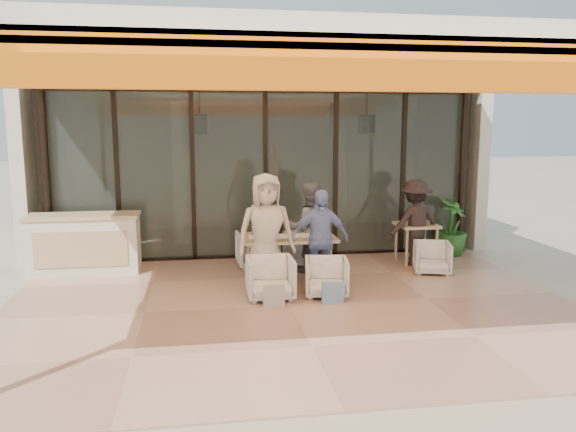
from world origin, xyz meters
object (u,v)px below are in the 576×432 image
chair_far_right (303,248)px  chair_near_left (270,276)px  diner_periwinkle (320,239)px  dining_table (288,239)px  chair_far_left (257,248)px  diner_navy (260,232)px  potted_palm (451,227)px  host_counter (84,244)px  diner_cream (266,232)px  diner_grey (309,228)px  chair_near_right (327,275)px  side_chair (432,256)px  standing_woman (415,223)px  side_table (416,229)px

chair_far_right → chair_near_left: 2.08m
chair_far_right → diner_periwinkle: size_ratio=0.42×
dining_table → chair_far_left: 1.08m
diner_navy → chair_far_left: bearing=-74.6°
dining_table → chair_far_left: size_ratio=2.08×
diner_periwinkle → potted_palm: diner_periwinkle is taller
dining_table → chair_near_left: 1.10m
host_counter → diner_periwinkle: 4.05m
diner_periwinkle → chair_far_right: bearing=90.2°
host_counter → diner_cream: (2.95, -1.39, 0.37)m
diner_navy → diner_grey: size_ratio=0.94×
diner_cream → potted_palm: size_ratio=1.59×
dining_table → potted_palm: (3.39, 1.23, -0.12)m
chair_far_left → chair_near_left: bearing=85.8°
dining_table → chair_near_right: bearing=-66.0°
chair_near_left → dining_table: bearing=66.4°
diner_navy → diner_cream: (0.00, -0.90, 0.16)m
chair_far_left → potted_palm: bearing=-179.9°
diner_grey → potted_palm: (2.97, 0.79, -0.22)m
diner_navy → host_counter: bearing=6.0°
chair_near_right → potted_palm: bearing=45.8°
chair_near_right → diner_cream: (-0.84, 0.50, 0.58)m
chair_near_left → side_chair: chair_near_left is taller
chair_far_right → diner_navy: size_ratio=0.44×
chair_far_left → diner_grey: size_ratio=0.46×
dining_table → diner_cream: 0.65m
host_counter → diner_cream: size_ratio=1.02×
chair_near_right → standing_woman: 2.59m
diner_grey → standing_woman: bearing=-177.4°
chair_near_left → diner_navy: (0.00, 1.40, 0.40)m
diner_cream → side_chair: (2.92, 0.49, -0.60)m
chair_far_right → chair_near_left: chair_near_left is taller
side_table → standing_woman: bearing=-122.7°
chair_far_right → host_counter: bearing=20.9°
side_chair → standing_woman: standing_woman is taller
diner_navy → side_chair: 2.98m
side_chair → potted_palm: size_ratio=0.54×
chair_near_left → diner_cream: size_ratio=0.38×
potted_palm → chair_near_left: bearing=-150.1°
chair_near_left → chair_near_right: chair_near_left is taller
chair_near_left → diner_grey: bearing=58.9°
dining_table → diner_cream: (-0.41, -0.46, 0.22)m
host_counter → side_table: (5.87, -0.15, 0.11)m
dining_table → diner_navy: size_ratio=1.01×
standing_woman → chair_far_left: bearing=-18.2°
chair_far_left → standing_woman: bearing=169.7°
chair_near_left → diner_cream: 0.75m
side_table → chair_near_left: bearing=-149.2°
chair_near_right → chair_near_left: bearing=-170.6°
dining_table → diner_periwinkle: diner_periwinkle is taller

